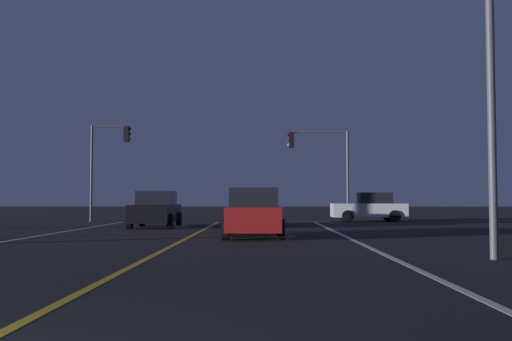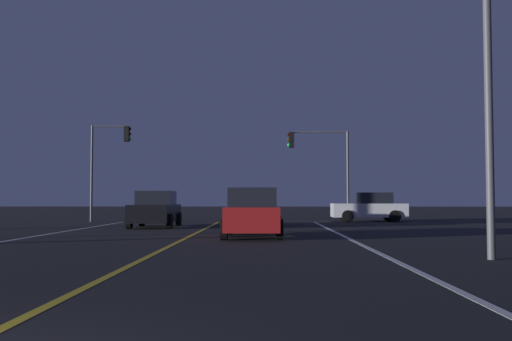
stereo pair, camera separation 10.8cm
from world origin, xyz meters
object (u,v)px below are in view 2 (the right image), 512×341
at_px(car_crossing_side, 370,207).
at_px(traffic_light_near_left, 110,151).
at_px(traffic_light_near_right, 318,154).
at_px(car_ahead_far, 256,209).
at_px(car_oncoming, 155,210).
at_px(car_lead_same_lane, 253,214).
at_px(street_lamp_right_near, 466,38).

height_order(car_crossing_side, traffic_light_near_left, traffic_light_near_left).
height_order(traffic_light_near_right, traffic_light_near_left, traffic_light_near_left).
height_order(car_ahead_far, car_oncoming, same).
height_order(car_ahead_far, car_lead_same_lane, same).
xyz_separation_m(car_crossing_side, traffic_light_near_left, (-15.21, -0.73, 3.30)).
xyz_separation_m(car_ahead_far, car_oncoming, (-4.70, -0.80, 0.00)).
bearing_deg(traffic_light_near_left, traffic_light_near_right, 0.00).
bearing_deg(traffic_light_near_left, car_lead_same_lane, -58.02).
bearing_deg(car_ahead_far, car_crossing_side, -45.07).
relative_size(car_ahead_far, car_oncoming, 1.00).
relative_size(traffic_light_near_left, street_lamp_right_near, 0.73).
height_order(traffic_light_near_right, street_lamp_right_near, street_lamp_right_near).
bearing_deg(car_crossing_side, car_ahead_far, 44.93).
bearing_deg(street_lamp_right_near, car_crossing_side, -94.25).
relative_size(car_oncoming, street_lamp_right_near, 0.56).
distance_m(car_ahead_far, car_oncoming, 4.77).
height_order(car_oncoming, traffic_light_near_right, traffic_light_near_right).
bearing_deg(car_oncoming, street_lamp_right_near, 33.49).
bearing_deg(traffic_light_near_right, car_lead_same_lane, 75.91).
relative_size(traffic_light_near_right, street_lamp_right_near, 0.68).
relative_size(car_lead_same_lane, street_lamp_right_near, 0.56).
distance_m(car_lead_same_lane, traffic_light_near_left, 16.67).
height_order(car_lead_same_lane, traffic_light_near_right, traffic_light_near_right).
height_order(car_lead_same_lane, traffic_light_near_left, traffic_light_near_left).
xyz_separation_m(car_lead_same_lane, car_crossing_side, (6.56, 14.60, 0.00)).
bearing_deg(street_lamp_right_near, traffic_light_near_right, -86.09).
relative_size(car_oncoming, car_lead_same_lane, 1.00).
bearing_deg(car_oncoming, traffic_light_near_right, 128.95).
bearing_deg(car_oncoming, car_lead_same_lane, 33.14).
height_order(car_crossing_side, street_lamp_right_near, street_lamp_right_near).
height_order(car_oncoming, street_lamp_right_near, street_lamp_right_near).
bearing_deg(traffic_light_near_right, street_lamp_right_near, 93.91).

